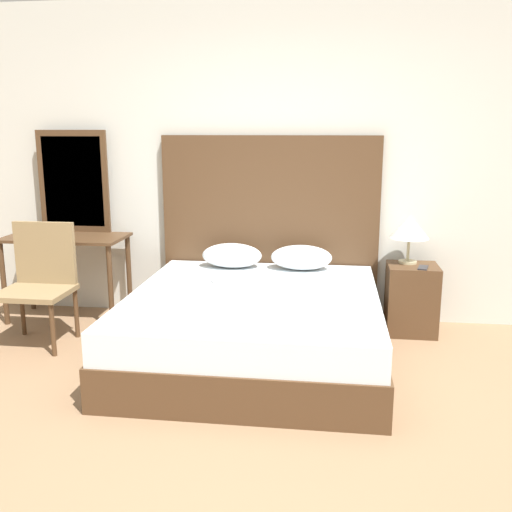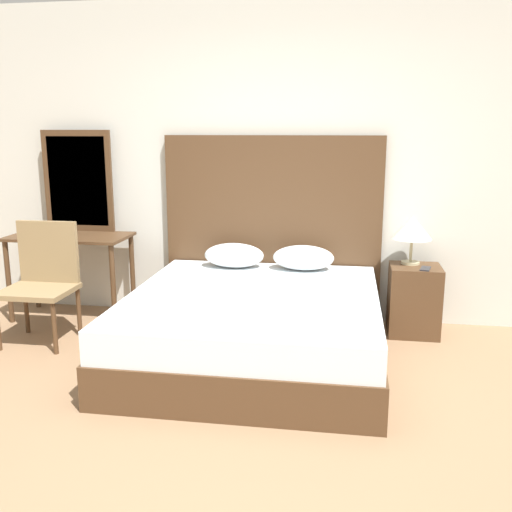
{
  "view_description": "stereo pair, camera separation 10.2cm",
  "coord_description": "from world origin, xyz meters",
  "views": [
    {
      "loc": [
        0.4,
        -2.57,
        1.64
      ],
      "look_at": [
        -0.13,
        1.38,
        0.75
      ],
      "focal_mm": 40.0,
      "sensor_mm": 36.0,
      "label": 1
    },
    {
      "loc": [
        0.5,
        -2.56,
        1.64
      ],
      "look_at": [
        -0.13,
        1.38,
        0.75
      ],
      "focal_mm": 40.0,
      "sensor_mm": 36.0,
      "label": 2
    }
  ],
  "objects": [
    {
      "name": "phone_on_bed",
      "position": [
        -0.44,
        1.52,
        0.5
      ],
      "size": [
        0.13,
        0.17,
        0.01
      ],
      "color": "#B7B7BC",
      "rests_on": "bed"
    },
    {
      "name": "chair",
      "position": [
        -1.83,
        1.44,
        0.52
      ],
      "size": [
        0.52,
        0.46,
        0.93
      ],
      "color": "olive",
      "rests_on": "ground_plane"
    },
    {
      "name": "headboard",
      "position": [
        -0.13,
        2.27,
        0.79
      ],
      "size": [
        1.87,
        0.05,
        1.59
      ],
      "color": "#4C331E",
      "rests_on": "ground_plane"
    },
    {
      "name": "pillow_left",
      "position": [
        -0.42,
        2.03,
        0.6
      ],
      "size": [
        0.5,
        0.31,
        0.2
      ],
      "color": "silver",
      "rests_on": "bed"
    },
    {
      "name": "vanity_mirror",
      "position": [
        -1.86,
        2.21,
        1.19
      ],
      "size": [
        0.63,
        0.03,
        0.89
      ],
      "color": "#4C331E",
      "rests_on": "vanity_desk"
    },
    {
      "name": "wall_back",
      "position": [
        0.0,
        2.34,
        1.35
      ],
      "size": [
        10.0,
        0.06,
        2.7
      ],
      "color": "silver",
      "rests_on": "ground_plane"
    },
    {
      "name": "pillow_right",
      "position": [
        0.16,
        2.03,
        0.6
      ],
      "size": [
        0.5,
        0.31,
        0.2
      ],
      "color": "silver",
      "rests_on": "bed"
    },
    {
      "name": "bed",
      "position": [
        -0.13,
        1.28,
        0.25
      ],
      "size": [
        1.78,
        1.92,
        0.5
      ],
      "color": "#4C331E",
      "rests_on": "ground_plane"
    },
    {
      "name": "vanity_desk",
      "position": [
        -1.86,
        1.98,
        0.62
      ],
      "size": [
        1.02,
        0.52,
        0.74
      ],
      "color": "#4C331E",
      "rests_on": "ground_plane"
    },
    {
      "name": "nightstand",
      "position": [
        1.07,
        2.02,
        0.28
      ],
      "size": [
        0.4,
        0.37,
        0.57
      ],
      "color": "#4C331E",
      "rests_on": "ground_plane"
    },
    {
      "name": "ground_plane",
      "position": [
        0.0,
        0.0,
        0.0
      ],
      "size": [
        16.0,
        16.0,
        0.0
      ],
      "primitive_type": "plane",
      "color": "#8C6B4C"
    },
    {
      "name": "phone_on_nightstand",
      "position": [
        1.13,
        1.92,
        0.57
      ],
      "size": [
        0.1,
        0.16,
        0.01
      ],
      "color": "#232328",
      "rests_on": "nightstand"
    },
    {
      "name": "table_lamp",
      "position": [
        1.03,
        2.09,
        0.86
      ],
      "size": [
        0.32,
        0.32,
        0.39
      ],
      "color": "tan",
      "rests_on": "nightstand"
    }
  ]
}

